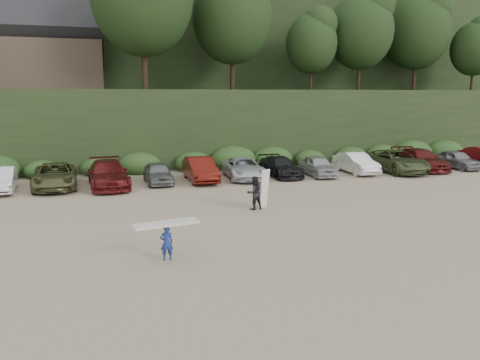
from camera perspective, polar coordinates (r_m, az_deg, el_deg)
name	(u,v)px	position (r m, az deg, el deg)	size (l,w,h in m)	color
ground	(293,216)	(22.13, 6.46, -4.43)	(120.00, 120.00, 0.00)	tan
hillside_backdrop	(170,45)	(56.46, -8.49, 15.97)	(90.00, 41.50, 28.00)	black
parked_cars	(258,167)	(31.70, 2.21, 1.54)	(39.20, 6.40, 1.64)	#BABAC0
child_surfer	(166,234)	(16.31, -8.96, -6.57)	(2.32, 1.00, 1.35)	navy
adult_surfer	(255,193)	(23.18, 1.86, -1.54)	(1.32, 0.76, 1.97)	black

